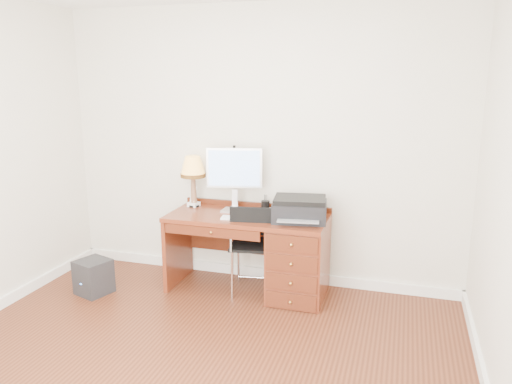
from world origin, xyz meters
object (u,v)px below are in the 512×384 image
(desk, at_px, (280,253))
(phone, at_px, (194,200))
(chair, at_px, (251,240))
(monitor, at_px, (235,172))
(leg_lamp, at_px, (193,170))
(equipment_box, at_px, (94,277))
(printer, at_px, (300,209))

(desk, xyz_separation_m, phone, (-0.94, 0.16, 0.40))
(desk, height_order, phone, phone)
(chair, bearing_deg, monitor, 127.61)
(desk, relative_size, chair, 1.69)
(desk, bearing_deg, phone, 170.41)
(desk, distance_m, chair, 0.30)
(desk, bearing_deg, leg_lamp, 170.68)
(equipment_box, bearing_deg, chair, 34.49)
(desk, distance_m, printer, 0.48)
(chair, bearing_deg, leg_lamp, 151.36)
(leg_lamp, xyz_separation_m, phone, (-0.00, 0.01, -0.31))
(equipment_box, bearing_deg, desk, 34.79)
(monitor, xyz_separation_m, chair, (0.23, -0.22, -0.60))
(desk, relative_size, leg_lamp, 2.94)
(desk, bearing_deg, printer, -4.74)
(chair, height_order, equipment_box, chair)
(chair, relative_size, equipment_box, 2.70)
(printer, xyz_separation_m, chair, (-0.44, -0.07, -0.32))
(monitor, height_order, phone, monitor)
(desk, xyz_separation_m, monitor, (-0.49, 0.13, 0.72))
(desk, xyz_separation_m, leg_lamp, (-0.94, 0.15, 0.71))
(printer, distance_m, chair, 0.54)
(printer, xyz_separation_m, phone, (-1.12, 0.17, -0.04))
(printer, relative_size, chair, 0.60)
(desk, xyz_separation_m, equipment_box, (-1.71, -0.50, -0.25))
(printer, bearing_deg, leg_lamp, 162.93)
(desk, distance_m, equipment_box, 1.80)
(equipment_box, bearing_deg, leg_lamp, 58.82)
(phone, xyz_separation_m, chair, (0.68, -0.24, -0.27))
(desk, height_order, leg_lamp, leg_lamp)
(desk, height_order, chair, chair)
(leg_lamp, height_order, equipment_box, leg_lamp)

